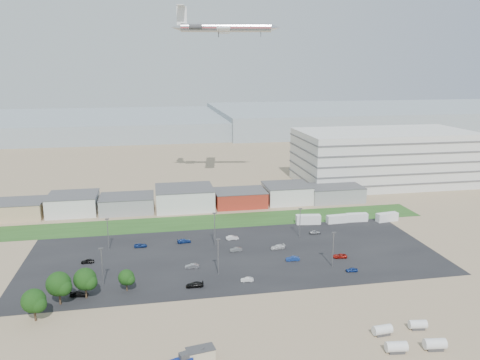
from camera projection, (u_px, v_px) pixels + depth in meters
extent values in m
plane|color=#93805D|center=(229.00, 287.00, 117.85)|extent=(700.00, 700.00, 0.00)
cube|color=black|center=(234.00, 255.00, 137.86)|extent=(120.00, 50.00, 0.01)
cube|color=#254B1C|center=(205.00, 222.00, 167.54)|extent=(160.00, 16.00, 0.02)
cube|color=silver|center=(383.00, 157.00, 221.81)|extent=(80.00, 40.00, 25.00)
imported|color=#9C150E|center=(340.00, 256.00, 135.76)|extent=(4.32, 2.38, 1.15)
imported|color=navy|center=(293.00, 259.00, 133.68)|extent=(4.00, 1.57, 1.30)
imported|color=navy|center=(352.00, 270.00, 126.58)|extent=(3.34, 1.68, 1.09)
imported|color=black|center=(195.00, 285.00, 117.68)|extent=(4.56, 2.04, 1.30)
imported|color=#A5A5AA|center=(192.00, 266.00, 128.67)|extent=(3.92, 1.62, 1.26)
imported|color=black|center=(87.00, 261.00, 132.04)|extent=(3.61, 1.51, 1.22)
imported|color=navy|center=(184.00, 241.00, 147.39)|extent=(4.51, 2.26, 1.26)
imported|color=#595B5E|center=(236.00, 249.00, 140.53)|extent=(3.72, 1.44, 1.21)
imported|color=#A5A5AA|center=(315.00, 232.00, 155.26)|extent=(3.76, 1.70, 1.25)
imported|color=navy|center=(141.00, 245.00, 143.86)|extent=(4.01, 1.98, 1.10)
imported|color=black|center=(79.00, 294.00, 112.93)|extent=(4.57, 2.23, 1.28)
imported|color=silver|center=(232.00, 238.00, 150.14)|extent=(4.08, 1.64, 1.32)
imported|color=silver|center=(278.00, 247.00, 142.43)|extent=(4.60, 2.35, 1.28)
imported|color=silver|center=(247.00, 279.00, 120.79)|extent=(3.37, 1.42, 1.08)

